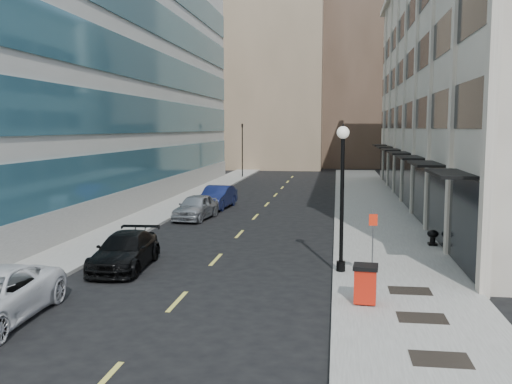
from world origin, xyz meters
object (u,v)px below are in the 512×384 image
(car_silver_sedan, at_px, (196,207))
(car_blue_sedan, at_px, (217,197))
(trash_bin, at_px, (365,283))
(traffic_signal, at_px, (242,127))
(sign_post, at_px, (373,236))
(urn_planter, at_px, (433,236))
(lamppost, at_px, (342,185))
(car_black_pickup, at_px, (125,251))

(car_silver_sedan, height_order, car_blue_sedan, car_blue_sedan)
(car_blue_sedan, bearing_deg, trash_bin, -61.58)
(car_blue_sedan, relative_size, trash_bin, 3.86)
(trash_bin, bearing_deg, traffic_signal, 109.38)
(traffic_signal, distance_m, trash_bin, 47.51)
(sign_post, bearing_deg, urn_planter, 58.48)
(car_blue_sedan, relative_size, sign_post, 1.83)
(lamppost, bearing_deg, traffic_signal, 104.48)
(traffic_signal, xyz_separation_m, lamppost, (10.80, -41.83, -2.24))
(car_black_pickup, bearing_deg, traffic_signal, 89.52)
(car_black_pickup, bearing_deg, sign_post, -9.96)
(car_blue_sedan, bearing_deg, lamppost, -58.85)
(car_black_pickup, bearing_deg, lamppost, -2.36)
(sign_post, bearing_deg, lamppost, 124.61)
(lamppost, bearing_deg, sign_post, -49.08)
(traffic_signal, xyz_separation_m, trash_bin, (11.53, -45.83, -4.90))
(car_black_pickup, relative_size, urn_planter, 6.71)
(car_blue_sedan, xyz_separation_m, lamppost, (8.50, -17.32, 2.69))
(car_black_pickup, height_order, car_silver_sedan, car_silver_sedan)
(car_silver_sedan, height_order, sign_post, sign_post)
(car_black_pickup, bearing_deg, car_silver_sedan, 87.45)
(sign_post, bearing_deg, traffic_signal, 99.12)
(trash_bin, bearing_deg, car_silver_sedan, 125.55)
(traffic_signal, xyz_separation_m, car_silver_sedan, (2.00, -29.52, -4.95))
(lamppost, bearing_deg, car_blue_sedan, 116.14)
(traffic_signal, relative_size, urn_planter, 9.56)
(traffic_signal, bearing_deg, car_black_pickup, -87.00)
(car_black_pickup, relative_size, car_blue_sedan, 1.02)
(traffic_signal, bearing_deg, car_blue_sedan, -84.64)
(car_silver_sedan, height_order, lamppost, lamppost)
(traffic_signal, height_order, lamppost, traffic_signal)
(car_blue_sedan, distance_m, urn_planter, 17.40)
(car_silver_sedan, xyz_separation_m, car_blue_sedan, (0.30, 5.00, 0.02))
(car_silver_sedan, bearing_deg, sign_post, -47.40)
(car_silver_sedan, bearing_deg, car_blue_sedan, 93.09)
(sign_post, bearing_deg, car_blue_sedan, 111.00)
(lamppost, height_order, sign_post, lamppost)
(car_blue_sedan, xyz_separation_m, sign_post, (9.60, -18.59, 1.02))
(lamppost, relative_size, urn_planter, 7.77)
(car_silver_sedan, relative_size, trash_bin, 3.65)
(traffic_signal, bearing_deg, trash_bin, -75.88)
(car_blue_sedan, height_order, urn_planter, car_blue_sedan)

